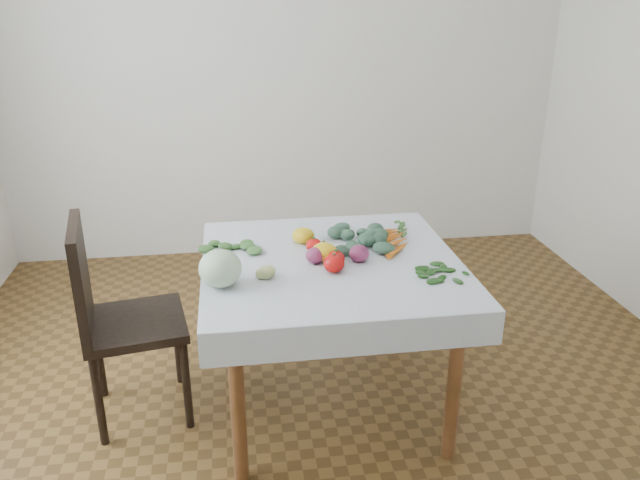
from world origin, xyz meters
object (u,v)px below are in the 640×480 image
at_px(table, 331,281).
at_px(carrot_bunch, 392,240).
at_px(cabbage, 220,268).
at_px(heirloom_back, 303,236).
at_px(chair, 112,310).

height_order(table, carrot_bunch, carrot_bunch).
height_order(cabbage, heirloom_back, cabbage).
height_order(table, cabbage, cabbage).
xyz_separation_m(table, carrot_bunch, (0.32, 0.16, 0.12)).
height_order(chair, heirloom_back, chair).
bearing_deg(table, cabbage, -158.29).
relative_size(table, chair, 1.04).
distance_m(heirloom_back, carrot_bunch, 0.42).
distance_m(table, cabbage, 0.55).
height_order(heirloom_back, carrot_bunch, heirloom_back).
relative_size(heirloom_back, carrot_bunch, 0.30).
bearing_deg(chair, cabbage, -27.12).
relative_size(chair, heirloom_back, 9.09).
distance_m(chair, cabbage, 0.62).
height_order(cabbage, carrot_bunch, cabbage).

